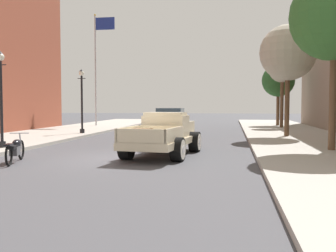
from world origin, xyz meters
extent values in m
plane|color=#47474C|center=(0.00, 0.00, 0.00)|extent=(140.00, 140.00, 0.00)
cube|color=beige|center=(1.20, 1.10, 0.54)|extent=(2.31, 5.07, 0.24)
cube|color=beige|center=(1.24, 1.45, 1.06)|extent=(1.68, 1.27, 0.80)
cube|color=beige|center=(1.24, 1.40, 1.52)|extent=(1.53, 1.09, 0.12)
cube|color=#3D4C5B|center=(1.31, 2.02, 1.22)|extent=(1.32, 0.19, 0.44)
cube|color=beige|center=(1.39, 2.74, 0.92)|extent=(1.48, 1.64, 0.52)
cube|color=silver|center=(1.49, 3.54, 0.90)|extent=(0.69, 0.18, 0.47)
cube|color=beige|center=(1.04, -0.29, 0.68)|extent=(1.92, 2.28, 0.04)
cube|color=beige|center=(0.24, -0.20, 0.90)|extent=(0.32, 2.10, 0.44)
cube|color=beige|center=(1.85, -0.38, 0.90)|extent=(0.32, 2.10, 0.44)
cube|color=beige|center=(0.93, -1.29, 0.90)|extent=(1.62, 0.27, 0.44)
cube|color=beige|center=(1.16, 0.71, 0.90)|extent=(1.62, 0.27, 0.44)
cylinder|color=black|center=(0.47, 2.54, 0.40)|extent=(0.45, 0.84, 0.80)
cylinder|color=silver|center=(0.28, 2.56, 0.40)|extent=(0.09, 0.65, 0.66)
cylinder|color=silver|center=(0.27, 2.57, 0.40)|extent=(0.05, 0.24, 0.24)
cylinder|color=black|center=(2.25, 2.34, 0.40)|extent=(0.45, 0.84, 0.80)
cylinder|color=silver|center=(2.43, 2.31, 0.40)|extent=(0.09, 0.65, 0.66)
cylinder|color=silver|center=(2.44, 2.31, 0.40)|extent=(0.05, 0.24, 0.24)
cylinder|color=black|center=(0.16, -0.13, 0.40)|extent=(0.45, 0.84, 0.80)
cylinder|color=silver|center=(-0.03, -0.11, 0.40)|extent=(0.09, 0.65, 0.66)
cylinder|color=silver|center=(-0.04, -0.11, 0.40)|extent=(0.05, 0.24, 0.24)
cylinder|color=black|center=(1.94, -0.34, 0.40)|extent=(0.45, 0.84, 0.80)
cylinder|color=silver|center=(2.12, -0.36, 0.40)|extent=(0.09, 0.65, 0.66)
cylinder|color=silver|center=(2.13, -0.36, 0.40)|extent=(0.05, 0.24, 0.24)
cube|color=olive|center=(0.82, -0.62, 0.90)|extent=(0.65, 0.51, 0.40)
cube|color=#3D2D1E|center=(0.82, -0.62, 0.90)|extent=(0.62, 0.12, 0.42)
cube|color=gray|center=(1.30, -0.02, 0.84)|extent=(0.44, 0.32, 0.28)
torus|color=black|center=(-3.37, -0.72, 0.33)|extent=(0.26, 0.66, 0.67)
torus|color=black|center=(-2.97, -2.11, 0.33)|extent=(0.26, 0.66, 0.67)
cube|color=#4C4C51|center=(-3.16, -1.47, 0.38)|extent=(0.35, 0.49, 0.28)
ellipsoid|color=black|center=(-3.23, -1.23, 0.61)|extent=(0.40, 0.57, 0.24)
cube|color=black|center=(-3.09, -1.71, 0.53)|extent=(0.37, 0.60, 0.10)
cylinder|color=silver|center=(-3.36, -0.78, 0.64)|extent=(0.12, 0.26, 0.58)
cylinder|color=silver|center=(-3.32, -0.89, 0.91)|extent=(0.61, 0.21, 0.04)
cube|color=black|center=(-2.97, -2.11, 0.66)|extent=(0.29, 0.43, 0.06)
cube|color=slate|center=(-0.10, 11.24, 0.61)|extent=(1.75, 4.31, 0.80)
cube|color=#384C5B|center=(-0.10, 11.09, 1.33)|extent=(1.53, 2.01, 0.64)
cylinder|color=black|center=(-0.93, 12.53, 0.33)|extent=(0.22, 0.66, 0.66)
cylinder|color=black|center=(0.72, 12.54, 0.33)|extent=(0.22, 0.66, 0.66)
cylinder|color=black|center=(-0.92, 9.95, 0.33)|extent=(0.22, 0.66, 0.66)
cylinder|color=black|center=(0.74, 9.96, 0.33)|extent=(0.22, 0.66, 0.66)
cylinder|color=black|center=(-5.40, 1.35, 0.27)|extent=(0.28, 0.28, 0.24)
cylinder|color=black|center=(-5.40, 1.35, 1.99)|extent=(0.12, 0.12, 3.20)
cylinder|color=black|center=(-5.40, 1.35, 3.44)|extent=(0.50, 0.04, 0.04)
sphere|color=silver|center=(-5.40, 1.35, 3.75)|extent=(0.32, 0.32, 0.32)
cone|color=black|center=(-5.40, 1.35, 3.93)|extent=(0.24, 0.24, 0.14)
cylinder|color=black|center=(-5.25, 9.37, 0.27)|extent=(0.28, 0.28, 0.24)
cylinder|color=black|center=(-5.25, 9.37, 1.99)|extent=(0.12, 0.12, 3.20)
cylinder|color=black|center=(-5.25, 9.37, 3.44)|extent=(0.50, 0.04, 0.04)
sphere|color=silver|center=(-5.25, 9.37, 3.75)|extent=(0.32, 0.32, 0.32)
cone|color=black|center=(-5.25, 9.37, 3.93)|extent=(0.24, 0.24, 0.14)
cylinder|color=#B2B2B7|center=(-7.46, 17.92, 4.65)|extent=(0.12, 0.12, 9.00)
sphere|color=gold|center=(-7.46, 17.92, 9.23)|extent=(0.16, 0.16, 0.16)
cube|color=navy|center=(-6.60, 17.92, 8.50)|extent=(1.60, 0.03, 1.00)
cylinder|color=brown|center=(7.42, 2.59, 2.03)|extent=(0.26, 0.26, 3.77)
sphere|color=#33662D|center=(7.42, 2.59, 5.16)|extent=(3.31, 3.31, 3.31)
cylinder|color=brown|center=(6.66, 9.05, 1.85)|extent=(0.26, 0.26, 3.39)
sphere|color=#ADA893|center=(6.66, 9.05, 4.68)|extent=(3.03, 3.03, 3.03)
cylinder|color=brown|center=(7.41, 17.31, 1.97)|extent=(0.26, 0.26, 3.63)
sphere|color=#ADA893|center=(7.41, 17.31, 4.55)|extent=(2.05, 2.05, 2.05)
cylinder|color=brown|center=(7.45, 20.05, 1.50)|extent=(0.26, 0.26, 2.70)
sphere|color=#285628|center=(7.45, 20.05, 3.84)|extent=(2.66, 2.66, 2.66)
camera|label=1|loc=(3.66, -12.73, 1.86)|focal=41.19mm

